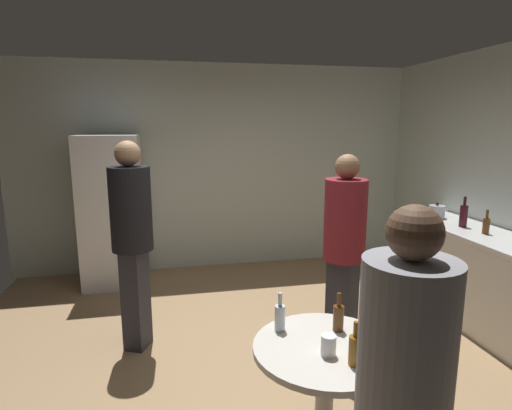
{
  "coord_description": "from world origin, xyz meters",
  "views": [
    {
      "loc": [
        -0.65,
        -2.92,
        1.91
      ],
      "look_at": [
        0.08,
        0.57,
        1.23
      ],
      "focal_mm": 29.17,
      "sensor_mm": 36.0,
      "label": 1
    }
  ],
  "objects_px": {
    "kettle": "(437,212)",
    "wine_bottle_on_counter": "(464,215)",
    "beer_bottle_on_counter": "(486,225)",
    "plastic_cup_white": "(328,345)",
    "beer_bottle_clear": "(280,317)",
    "person_in_black_shirt": "(132,230)",
    "beer_bottle_amber": "(355,349)",
    "person_in_maroon_shirt": "(344,241)",
    "beer_bottle_brown": "(338,317)",
    "refrigerator": "(112,211)",
    "beer_bottle_green": "(363,334)",
    "person_in_gray_shirt": "(403,390)",
    "foreground_table": "(325,363)"
  },
  "relations": [
    {
      "from": "person_in_gray_shirt",
      "to": "person_in_maroon_shirt",
      "type": "distance_m",
      "value": 1.91
    },
    {
      "from": "kettle",
      "to": "person_in_maroon_shirt",
      "type": "relative_size",
      "value": 0.14
    },
    {
      "from": "plastic_cup_white",
      "to": "person_in_black_shirt",
      "type": "bearing_deg",
      "value": 123.75
    },
    {
      "from": "kettle",
      "to": "person_in_black_shirt",
      "type": "xyz_separation_m",
      "value": [
        -3.21,
        -0.49,
        0.08
      ]
    },
    {
      "from": "beer_bottle_on_counter",
      "to": "foreground_table",
      "type": "relative_size",
      "value": 0.29
    },
    {
      "from": "refrigerator",
      "to": "beer_bottle_green",
      "type": "xyz_separation_m",
      "value": [
        1.67,
        -3.24,
        -0.08
      ]
    },
    {
      "from": "refrigerator",
      "to": "beer_bottle_brown",
      "type": "distance_m",
      "value": 3.43
    },
    {
      "from": "beer_bottle_on_counter",
      "to": "beer_bottle_clear",
      "type": "xyz_separation_m",
      "value": [
        -2.32,
        -1.12,
        -0.17
      ]
    },
    {
      "from": "refrigerator",
      "to": "person_in_black_shirt",
      "type": "height_order",
      "value": "refrigerator"
    },
    {
      "from": "refrigerator",
      "to": "beer_bottle_amber",
      "type": "distance_m",
      "value": 3.71
    },
    {
      "from": "plastic_cup_white",
      "to": "person_in_black_shirt",
      "type": "xyz_separation_m",
      "value": [
        -1.1,
        1.64,
        0.26
      ]
    },
    {
      "from": "foreground_table",
      "to": "person_in_maroon_shirt",
      "type": "distance_m",
      "value": 1.29
    },
    {
      "from": "beer_bottle_on_counter",
      "to": "plastic_cup_white",
      "type": "relative_size",
      "value": 2.09
    },
    {
      "from": "wine_bottle_on_counter",
      "to": "beer_bottle_amber",
      "type": "bearing_deg",
      "value": -137.88
    },
    {
      "from": "kettle",
      "to": "wine_bottle_on_counter",
      "type": "xyz_separation_m",
      "value": [
        0.0,
        -0.42,
        0.05
      ]
    },
    {
      "from": "refrigerator",
      "to": "beer_bottle_green",
      "type": "bearing_deg",
      "value": -62.69
    },
    {
      "from": "beer_bottle_green",
      "to": "plastic_cup_white",
      "type": "distance_m",
      "value": 0.21
    },
    {
      "from": "wine_bottle_on_counter",
      "to": "plastic_cup_white",
      "type": "relative_size",
      "value": 2.82
    },
    {
      "from": "beer_bottle_clear",
      "to": "person_in_maroon_shirt",
      "type": "height_order",
      "value": "person_in_maroon_shirt"
    },
    {
      "from": "beer_bottle_on_counter",
      "to": "person_in_gray_shirt",
      "type": "bearing_deg",
      "value": -135.52
    },
    {
      "from": "refrigerator",
      "to": "beer_bottle_clear",
      "type": "distance_m",
      "value": 3.22
    },
    {
      "from": "beer_bottle_clear",
      "to": "person_in_gray_shirt",
      "type": "height_order",
      "value": "person_in_gray_shirt"
    },
    {
      "from": "beer_bottle_on_counter",
      "to": "plastic_cup_white",
      "type": "xyz_separation_m",
      "value": [
        -2.14,
        -1.43,
        -0.19
      ]
    },
    {
      "from": "kettle",
      "to": "beer_bottle_clear",
      "type": "relative_size",
      "value": 1.06
    },
    {
      "from": "beer_bottle_brown",
      "to": "person_in_black_shirt",
      "type": "relative_size",
      "value": 0.13
    },
    {
      "from": "kettle",
      "to": "wine_bottle_on_counter",
      "type": "relative_size",
      "value": 0.79
    },
    {
      "from": "person_in_gray_shirt",
      "to": "kettle",
      "type": "bearing_deg",
      "value": -26.24
    },
    {
      "from": "kettle",
      "to": "person_in_black_shirt",
      "type": "bearing_deg",
      "value": -171.3
    },
    {
      "from": "kettle",
      "to": "refrigerator",
      "type": "bearing_deg",
      "value": 162.52
    },
    {
      "from": "refrigerator",
      "to": "wine_bottle_on_counter",
      "type": "xyz_separation_m",
      "value": [
        3.58,
        -1.54,
        0.12
      ]
    },
    {
      "from": "beer_bottle_amber",
      "to": "person_in_maroon_shirt",
      "type": "distance_m",
      "value": 1.4
    },
    {
      "from": "person_in_maroon_shirt",
      "to": "plastic_cup_white",
      "type": "bearing_deg",
      "value": 26.01
    },
    {
      "from": "refrigerator",
      "to": "kettle",
      "type": "height_order",
      "value": "refrigerator"
    },
    {
      "from": "beer_bottle_amber",
      "to": "plastic_cup_white",
      "type": "bearing_deg",
      "value": 131.08
    },
    {
      "from": "plastic_cup_white",
      "to": "person_in_gray_shirt",
      "type": "relative_size",
      "value": 0.07
    },
    {
      "from": "beer_bottle_amber",
      "to": "beer_bottle_green",
      "type": "bearing_deg",
      "value": 50.72
    },
    {
      "from": "foreground_table",
      "to": "person_in_black_shirt",
      "type": "height_order",
      "value": "person_in_black_shirt"
    },
    {
      "from": "wine_bottle_on_counter",
      "to": "plastic_cup_white",
      "type": "xyz_separation_m",
      "value": [
        -2.11,
        -1.72,
        -0.23
      ]
    },
    {
      "from": "kettle",
      "to": "foreground_table",
      "type": "height_order",
      "value": "kettle"
    },
    {
      "from": "wine_bottle_on_counter",
      "to": "person_in_gray_shirt",
      "type": "relative_size",
      "value": 0.19
    },
    {
      "from": "kettle",
      "to": "person_in_gray_shirt",
      "type": "relative_size",
      "value": 0.15
    },
    {
      "from": "refrigerator",
      "to": "plastic_cup_white",
      "type": "bearing_deg",
      "value": -65.8
    },
    {
      "from": "kettle",
      "to": "beer_bottle_green",
      "type": "height_order",
      "value": "kettle"
    },
    {
      "from": "wine_bottle_on_counter",
      "to": "beer_bottle_brown",
      "type": "distance_m",
      "value": 2.46
    },
    {
      "from": "beer_bottle_on_counter",
      "to": "kettle",
      "type": "bearing_deg",
      "value": 92.27
    },
    {
      "from": "plastic_cup_white",
      "to": "person_in_maroon_shirt",
      "type": "xyz_separation_m",
      "value": [
        0.6,
        1.18,
        0.2
      ]
    },
    {
      "from": "beer_bottle_brown",
      "to": "person_in_black_shirt",
      "type": "bearing_deg",
      "value": 131.75
    },
    {
      "from": "beer_bottle_clear",
      "to": "person_in_black_shirt",
      "type": "xyz_separation_m",
      "value": [
        -0.92,
        1.33,
        0.24
      ]
    },
    {
      "from": "kettle",
      "to": "person_in_maroon_shirt",
      "type": "xyz_separation_m",
      "value": [
        -1.51,
        -0.95,
        0.02
      ]
    },
    {
      "from": "beer_bottle_on_counter",
      "to": "beer_bottle_amber",
      "type": "bearing_deg",
      "value": -142.99
    }
  ]
}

